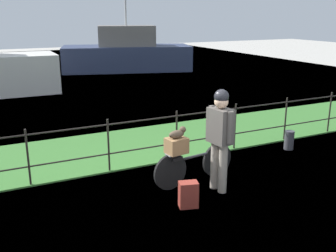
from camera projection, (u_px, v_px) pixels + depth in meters
ground_plane at (199, 213)px, 5.67m from camera, size 60.00×60.00×0.00m
grass_strip at (124, 147)px, 8.43m from camera, size 27.00×2.40×0.03m
harbor_water at (48, 82)px, 16.55m from camera, size 30.00×30.00×0.00m
iron_fence at (144, 137)px, 7.28m from camera, size 18.04×0.04×1.00m
bicycle_main at (194, 165)px, 6.61m from camera, size 1.60×0.27×0.61m
wooden_crate at (176, 146)px, 6.30m from camera, size 0.36×0.30×0.25m
terrier_dog at (178, 133)px, 6.26m from camera, size 0.32×0.17×0.18m
cyclist_person at (220, 132)px, 6.15m from camera, size 0.31×0.54×1.68m
backpack_on_paving at (188, 195)px, 5.80m from camera, size 0.32×0.25×0.40m
mooring_bollard at (289, 140)px, 8.29m from camera, size 0.20×0.20×0.40m
moored_boat_mid at (127, 54)px, 19.63m from camera, size 6.72×4.04×3.82m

